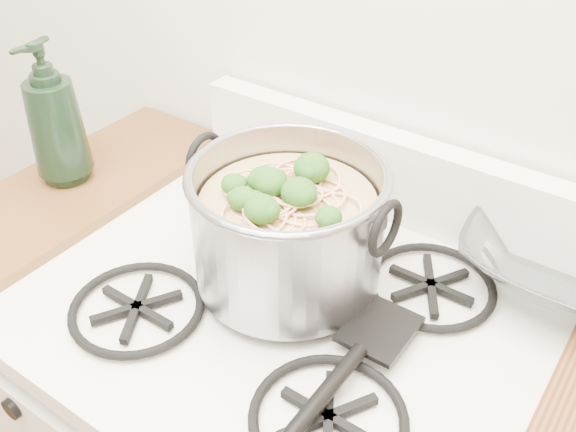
{
  "coord_description": "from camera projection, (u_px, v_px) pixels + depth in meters",
  "views": [
    {
      "loc": [
        0.42,
        0.68,
        1.59
      ],
      "look_at": [
        -0.02,
        1.3,
        1.04
      ],
      "focal_mm": 40.0,
      "sensor_mm": 36.0,
      "label": 1
    }
  ],
  "objects": [
    {
      "name": "counter_left",
      "position": [
        109.0,
        352.0,
        1.48
      ],
      "size": [
        0.25,
        0.65,
        0.92
      ],
      "color": "silver",
      "rests_on": "ground"
    },
    {
      "name": "stock_pot",
      "position": [
        288.0,
        228.0,
        0.95
      ],
      "size": [
        0.33,
        0.3,
        0.2
      ],
      "color": "gray",
      "rests_on": "gas_range"
    },
    {
      "name": "spatula",
      "position": [
        380.0,
        325.0,
        0.9
      ],
      "size": [
        0.29,
        0.31,
        0.02
      ],
      "primitive_type": null,
      "rotation": [
        0.0,
        0.0,
        -0.0
      ],
      "color": "black",
      "rests_on": "gas_range"
    },
    {
      "name": "glass_bowl",
      "position": [
        562.0,
        268.0,
        0.99
      ],
      "size": [
        0.13,
        0.13,
        0.03
      ],
      "primitive_type": "imported",
      "rotation": [
        0.0,
        0.0,
        -0.04
      ],
      "color": "white",
      "rests_on": "gas_range"
    },
    {
      "name": "bottle",
      "position": [
        53.0,
        113.0,
        1.16
      ],
      "size": [
        0.11,
        0.11,
        0.27
      ],
      "primitive_type": "imported",
      "rotation": [
        0.0,
        0.0,
        0.08
      ],
      "color": "black",
      "rests_on": "counter_left"
    }
  ]
}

